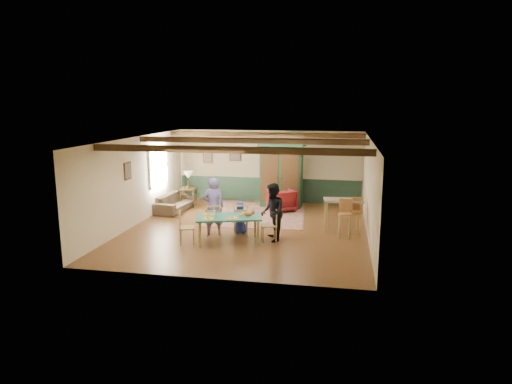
% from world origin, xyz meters
% --- Properties ---
extents(floor, '(8.00, 8.00, 0.00)m').
position_xyz_m(floor, '(0.00, 0.00, 0.00)').
color(floor, '#593519').
rests_on(floor, ground).
extents(wall_back, '(7.00, 0.02, 2.70)m').
position_xyz_m(wall_back, '(0.00, 4.00, 1.35)').
color(wall_back, beige).
rests_on(wall_back, floor).
extents(wall_left, '(0.02, 8.00, 2.70)m').
position_xyz_m(wall_left, '(-3.50, 0.00, 1.35)').
color(wall_left, beige).
rests_on(wall_left, floor).
extents(wall_right, '(0.02, 8.00, 2.70)m').
position_xyz_m(wall_right, '(3.50, 0.00, 1.35)').
color(wall_right, beige).
rests_on(wall_right, floor).
extents(ceiling, '(7.00, 8.00, 0.02)m').
position_xyz_m(ceiling, '(0.00, 0.00, 2.70)').
color(ceiling, silver).
rests_on(ceiling, wall_back).
extents(wainscot_back, '(6.95, 0.03, 0.90)m').
position_xyz_m(wainscot_back, '(0.00, 3.98, 0.45)').
color(wainscot_back, '#213D2E').
rests_on(wainscot_back, floor).
extents(ceiling_beam_front, '(6.95, 0.16, 0.16)m').
position_xyz_m(ceiling_beam_front, '(0.00, -2.30, 2.61)').
color(ceiling_beam_front, black).
rests_on(ceiling_beam_front, ceiling).
extents(ceiling_beam_mid, '(6.95, 0.16, 0.16)m').
position_xyz_m(ceiling_beam_mid, '(0.00, 0.40, 2.61)').
color(ceiling_beam_mid, black).
rests_on(ceiling_beam_mid, ceiling).
extents(ceiling_beam_back, '(6.95, 0.16, 0.16)m').
position_xyz_m(ceiling_beam_back, '(0.00, 3.00, 2.61)').
color(ceiling_beam_back, black).
rests_on(ceiling_beam_back, ceiling).
extents(window_left, '(0.06, 1.60, 1.30)m').
position_xyz_m(window_left, '(-3.47, 1.70, 1.55)').
color(window_left, white).
rests_on(window_left, wall_left).
extents(picture_left_wall, '(0.04, 0.42, 0.52)m').
position_xyz_m(picture_left_wall, '(-3.47, -0.60, 1.75)').
color(picture_left_wall, '#7D6F5B').
rests_on(picture_left_wall, wall_left).
extents(picture_back_a, '(0.45, 0.04, 0.55)m').
position_xyz_m(picture_back_a, '(-1.30, 3.97, 1.80)').
color(picture_back_a, '#7D6F5B').
rests_on(picture_back_a, wall_back).
extents(picture_back_b, '(0.38, 0.04, 0.48)m').
position_xyz_m(picture_back_b, '(-2.40, 3.97, 1.65)').
color(picture_back_b, '#7D6F5B').
rests_on(picture_back_b, wall_back).
extents(dining_table, '(1.94, 1.43, 0.72)m').
position_xyz_m(dining_table, '(-0.24, -1.38, 0.36)').
color(dining_table, '#216959').
rests_on(dining_table, floor).
extents(dining_chair_far_left, '(0.51, 0.52, 0.91)m').
position_xyz_m(dining_chair_far_left, '(-0.81, -0.83, 0.46)').
color(dining_chair_far_left, tan).
rests_on(dining_chair_far_left, floor).
extents(dining_chair_far_right, '(0.51, 0.52, 0.91)m').
position_xyz_m(dining_chair_far_right, '(-0.08, -0.61, 0.46)').
color(dining_chair_far_right, tan).
rests_on(dining_chair_far_right, floor).
extents(dining_chair_end_left, '(0.52, 0.51, 0.91)m').
position_xyz_m(dining_chair_end_left, '(-1.30, -1.70, 0.46)').
color(dining_chair_end_left, tan).
rests_on(dining_chair_end_left, floor).
extents(dining_chair_end_right, '(0.52, 0.51, 0.91)m').
position_xyz_m(dining_chair_end_right, '(0.82, -1.06, 0.46)').
color(dining_chair_end_right, tan).
rests_on(dining_chair_end_right, floor).
extents(person_man, '(0.70, 0.56, 1.66)m').
position_xyz_m(person_man, '(-0.83, -0.76, 0.83)').
color(person_man, '#7361A7').
rests_on(person_man, floor).
extents(person_woman, '(0.80, 0.91, 1.59)m').
position_xyz_m(person_woman, '(0.91, -1.03, 0.79)').
color(person_woman, black).
rests_on(person_woman, floor).
extents(person_child, '(0.54, 0.43, 0.97)m').
position_xyz_m(person_child, '(-0.10, -0.53, 0.48)').
color(person_child, '#2A3DA9').
rests_on(person_child, floor).
extents(cat, '(0.37, 0.23, 0.17)m').
position_xyz_m(cat, '(0.29, -1.32, 0.81)').
color(cat, '#C96F23').
rests_on(cat, dining_table).
extents(place_setting_near_left, '(0.45, 0.39, 0.11)m').
position_xyz_m(place_setting_near_left, '(-0.68, -1.77, 0.78)').
color(place_setting_near_left, yellow).
rests_on(place_setting_near_left, dining_table).
extents(place_setting_near_center, '(0.45, 0.39, 0.11)m').
position_xyz_m(place_setting_near_center, '(-0.08, -1.58, 0.78)').
color(place_setting_near_center, yellow).
rests_on(place_setting_near_center, dining_table).
extents(place_setting_far_left, '(0.45, 0.39, 0.11)m').
position_xyz_m(place_setting_far_left, '(-0.82, -1.30, 0.78)').
color(place_setting_far_left, yellow).
rests_on(place_setting_far_left, dining_table).
extents(place_setting_far_right, '(0.45, 0.39, 0.11)m').
position_xyz_m(place_setting_far_right, '(0.19, -1.00, 0.78)').
color(place_setting_far_right, yellow).
rests_on(place_setting_far_right, dining_table).
extents(area_rug, '(3.36, 3.90, 0.01)m').
position_xyz_m(area_rug, '(-0.03, 1.88, 0.01)').
color(area_rug, tan).
rests_on(area_rug, floor).
extents(armoire, '(1.68, 0.77, 2.31)m').
position_xyz_m(armoire, '(0.59, 3.16, 1.15)').
color(armoire, '#173923').
rests_on(armoire, floor).
extents(armchair, '(1.16, 1.17, 0.77)m').
position_xyz_m(armchair, '(0.71, 2.45, 0.38)').
color(armchair, '#4E0F15').
rests_on(armchair, floor).
extents(sofa, '(0.95, 2.06, 0.58)m').
position_xyz_m(sofa, '(-2.97, 1.88, 0.29)').
color(sofa, '#44392A').
rests_on(sofa, floor).
extents(end_table, '(0.59, 0.59, 0.67)m').
position_xyz_m(end_table, '(-2.73, 2.58, 0.34)').
color(end_table, black).
rests_on(end_table, floor).
extents(table_lamp, '(0.39, 0.39, 0.61)m').
position_xyz_m(table_lamp, '(-2.73, 2.58, 0.98)').
color(table_lamp, beige).
rests_on(table_lamp, end_table).
extents(counter_table, '(1.18, 0.76, 0.94)m').
position_xyz_m(counter_table, '(2.80, 0.37, 0.47)').
color(counter_table, '#B8A68F').
rests_on(counter_table, floor).
extents(bar_stool_left, '(0.42, 0.45, 1.09)m').
position_xyz_m(bar_stool_left, '(2.85, -0.40, 0.55)').
color(bar_stool_left, '#AD7A43').
rests_on(bar_stool_left, floor).
extents(bar_stool_right, '(0.38, 0.41, 1.05)m').
position_xyz_m(bar_stool_right, '(3.18, 0.06, 0.52)').
color(bar_stool_right, '#AD7A43').
rests_on(bar_stool_right, floor).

